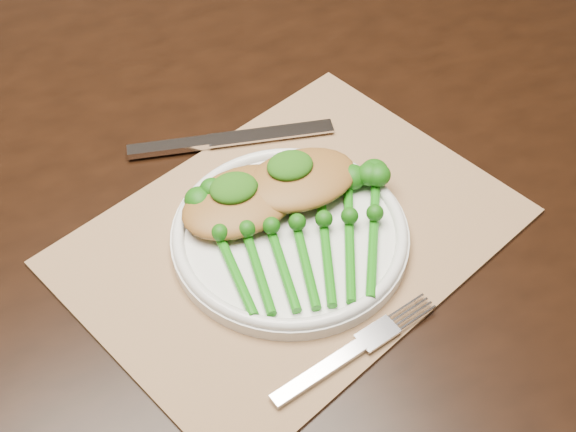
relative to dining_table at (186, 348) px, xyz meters
name	(u,v)px	position (x,y,z in m)	size (l,w,h in m)	color
dining_table	(186,348)	(0.00, 0.00, 0.00)	(1.61, 0.92, 0.75)	black
placemat	(292,236)	(0.10, -0.15, 0.37)	(0.43, 0.32, 0.00)	#916C4A
dinner_plate	(290,234)	(0.10, -0.16, 0.39)	(0.24, 0.24, 0.02)	silver
knife	(211,141)	(0.07, 0.00, 0.38)	(0.23, 0.07, 0.01)	silver
fork	(365,342)	(0.11, -0.30, 0.38)	(0.18, 0.06, 0.01)	silver
chicken_fillet_left	(241,201)	(0.06, -0.11, 0.40)	(0.13, 0.09, 0.03)	olive
chicken_fillet_right	(300,179)	(0.13, -0.11, 0.41)	(0.12, 0.08, 0.02)	olive
pesto_dollop_left	(234,188)	(0.06, -0.11, 0.42)	(0.05, 0.04, 0.02)	#134209
pesto_dollop_right	(290,165)	(0.12, -0.10, 0.42)	(0.05, 0.04, 0.02)	#134209
broccolini_bundle	(301,246)	(0.10, -0.18, 0.40)	(0.21, 0.22, 0.04)	#156A0D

